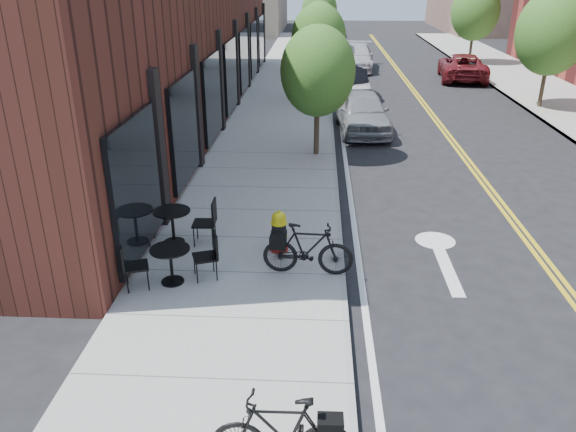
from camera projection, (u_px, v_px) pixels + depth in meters
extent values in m
plane|color=black|center=(349.00, 327.00, 9.12)|extent=(120.00, 120.00, 0.00)
cube|color=#9E9B93|center=(273.00, 145.00, 18.33)|extent=(4.00, 70.00, 0.12)
cube|color=#421D15|center=(160.00, 23.00, 20.81)|extent=(5.00, 28.00, 7.00)
cylinder|color=#382B1E|center=(317.00, 128.00, 17.00)|extent=(0.16, 0.16, 1.61)
ellipsoid|color=#29601E|center=(318.00, 71.00, 16.32)|extent=(2.20, 2.20, 2.64)
cylinder|color=#382B1E|center=(318.00, 79.00, 24.29)|extent=(0.16, 0.16, 1.68)
ellipsoid|color=#29601E|center=(319.00, 37.00, 23.58)|extent=(2.30, 2.30, 2.76)
cylinder|color=#382B1E|center=(318.00, 55.00, 31.63)|extent=(0.16, 0.16, 1.57)
ellipsoid|color=#29601E|center=(319.00, 25.00, 30.97)|extent=(2.10, 2.10, 2.52)
cylinder|color=#382B1E|center=(319.00, 38.00, 38.91)|extent=(0.16, 0.16, 1.71)
ellipsoid|color=#29601E|center=(319.00, 10.00, 38.18)|extent=(2.40, 2.40, 2.88)
cylinder|color=#382B1E|center=(543.00, 84.00, 22.90)|extent=(0.16, 0.16, 1.82)
ellipsoid|color=#29601E|center=(552.00, 32.00, 22.09)|extent=(2.80, 2.80, 3.36)
cylinder|color=#382B1E|center=(471.00, 47.00, 33.87)|extent=(0.16, 0.16, 1.82)
ellipsoid|color=#29601E|center=(475.00, 11.00, 33.05)|extent=(2.80, 2.80, 3.36)
cylinder|color=maroon|center=(279.00, 248.00, 11.36)|extent=(0.43, 0.43, 0.06)
cylinder|color=black|center=(279.00, 236.00, 11.25)|extent=(0.34, 0.34, 0.56)
cylinder|color=yellow|center=(279.00, 223.00, 11.14)|extent=(0.38, 0.38, 0.04)
cylinder|color=yellow|center=(279.00, 219.00, 11.11)|extent=(0.32, 0.32, 0.13)
ellipsoid|color=yellow|center=(279.00, 216.00, 11.08)|extent=(0.31, 0.31, 0.16)
cylinder|color=yellow|center=(279.00, 212.00, 11.04)|extent=(0.05, 0.05, 0.06)
imported|color=black|center=(308.00, 249.00, 10.29)|extent=(1.70, 0.57, 1.01)
cylinder|color=black|center=(174.00, 242.00, 11.66)|extent=(0.45, 0.45, 0.03)
cylinder|color=black|center=(173.00, 227.00, 11.52)|extent=(0.06, 0.06, 0.70)
cylinder|color=black|center=(171.00, 211.00, 11.38)|extent=(0.78, 0.78, 0.03)
cylinder|color=black|center=(173.00, 281.00, 10.19)|extent=(0.52, 0.52, 0.03)
cylinder|color=black|center=(171.00, 266.00, 10.06)|extent=(0.07, 0.07, 0.65)
cylinder|color=black|center=(170.00, 249.00, 9.93)|extent=(0.91, 0.91, 0.03)
imported|color=gray|center=(363.00, 112.00, 19.83)|extent=(1.95, 4.27, 1.42)
imported|color=black|center=(349.00, 82.00, 25.16)|extent=(1.72, 4.33, 1.40)
imported|color=silver|center=(356.00, 57.00, 32.16)|extent=(2.43, 5.07, 1.42)
imported|color=maroon|center=(462.00, 67.00, 29.26)|extent=(2.81, 5.08, 1.35)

